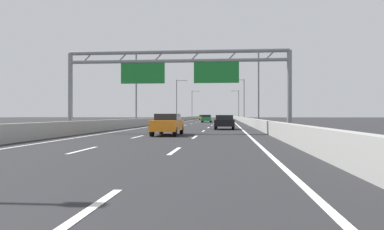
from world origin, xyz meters
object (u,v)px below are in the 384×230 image
at_px(streetlamp_right_distant, 238,103).
at_px(green_car, 207,118).
at_px(streetlamp_left_distant, 193,103).
at_px(yellow_car, 202,117).
at_px(streetlamp_right_far, 243,97).
at_px(red_car, 226,117).
at_px(orange_car, 168,124).
at_px(streetlamp_left_mid, 138,83).
at_px(streetlamp_right_mid, 257,83).
at_px(black_car, 224,122).
at_px(streetlamp_left_far, 178,98).
at_px(sign_gantry, 177,70).

bearing_deg(streetlamp_right_distant, green_car, -97.84).
height_order(streetlamp_left_distant, yellow_car, streetlamp_left_distant).
xyz_separation_m(streetlamp_right_far, red_car, (-3.84, 34.87, -4.68)).
bearing_deg(orange_car, streetlamp_left_distant, 94.17).
relative_size(streetlamp_left_mid, yellow_car, 2.21).
height_order(streetlamp_right_mid, black_car, streetlamp_right_mid).
xyz_separation_m(streetlamp_left_mid, red_car, (11.10, 73.60, -4.68)).
distance_m(streetlamp_right_mid, black_car, 12.11).
distance_m(streetlamp_left_mid, green_car, 25.11).
height_order(streetlamp_left_far, orange_car, streetlamp_left_far).
bearing_deg(black_car, streetlamp_right_mid, 69.56).
bearing_deg(orange_car, streetlamp_right_far, 82.71).
xyz_separation_m(streetlamp_right_mid, green_car, (-7.43, 23.51, -4.65)).
xyz_separation_m(sign_gantry, streetlamp_left_mid, (-7.51, 18.60, 0.55)).
height_order(streetlamp_left_far, red_car, streetlamp_left_far).
bearing_deg(streetlamp_left_far, yellow_car, 82.33).
xyz_separation_m(black_car, orange_car, (-3.81, -11.08, 0.04)).
relative_size(streetlamp_right_far, green_car, 2.24).
relative_size(sign_gantry, streetlamp_right_far, 1.81).
bearing_deg(streetlamp_right_distant, red_car, -134.73).
bearing_deg(yellow_car, streetlamp_left_mid, -93.25).
bearing_deg(sign_gantry, streetlamp_left_distant, 94.47).
xyz_separation_m(sign_gantry, black_car, (3.52, 8.13, -4.11)).
height_order(streetlamp_left_distant, streetlamp_right_distant, same).
bearing_deg(streetlamp_right_far, green_car, -116.00).
relative_size(sign_gantry, streetlamp_left_mid, 1.81).
height_order(sign_gantry, streetlamp_left_far, streetlamp_left_far).
bearing_deg(streetlamp_right_far, streetlamp_right_mid, -90.00).
xyz_separation_m(streetlamp_left_far, streetlamp_left_distant, (0.00, 38.74, 0.00)).
relative_size(sign_gantry, streetlamp_right_mid, 1.81).
distance_m(sign_gantry, streetlamp_left_far, 57.83).
distance_m(black_car, green_car, 34.16).
bearing_deg(streetlamp_left_far, black_car, -77.36).
bearing_deg(red_car, green_car, -94.10).
height_order(streetlamp_left_mid, streetlamp_left_distant, same).
distance_m(sign_gantry, streetlamp_right_far, 57.82).
height_order(streetlamp_left_mid, black_car, streetlamp_left_mid).
relative_size(yellow_car, red_car, 1.04).
bearing_deg(streetlamp_left_far, streetlamp_left_mid, -90.00).
bearing_deg(sign_gantry, green_car, 90.00).
relative_size(streetlamp_left_distant, red_car, 2.29).
xyz_separation_m(red_car, green_car, (-3.59, -50.09, 0.02)).
height_order(yellow_car, red_car, yellow_car).
relative_size(streetlamp_right_distant, red_car, 2.29).
distance_m(streetlamp_right_distant, green_car, 54.67).
distance_m(streetlamp_right_far, orange_car, 60.95).
xyz_separation_m(streetlamp_left_mid, streetlamp_left_distant, (0.00, 77.48, 0.00)).
distance_m(streetlamp_left_mid, orange_car, 23.19).
bearing_deg(green_car, red_car, 85.90).
height_order(streetlamp_right_mid, yellow_car, streetlamp_right_mid).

